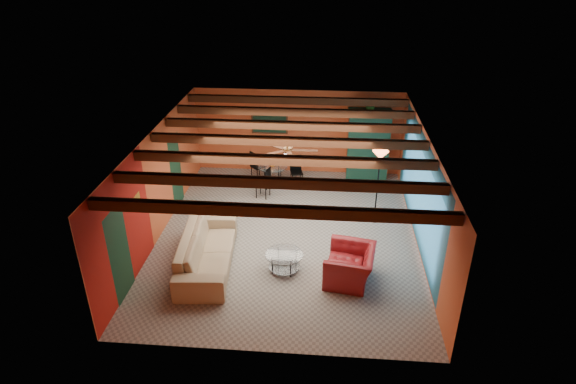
# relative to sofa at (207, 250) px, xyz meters

# --- Properties ---
(room) EXTENTS (6.52, 8.01, 2.71)m
(room) POSITION_rel_sofa_xyz_m (1.73, 1.54, 1.95)
(room) COLOR gray
(room) RESTS_ON ground
(sofa) EXTENTS (1.33, 2.90, 0.82)m
(sofa) POSITION_rel_sofa_xyz_m (0.00, 0.00, 0.00)
(sofa) COLOR tan
(sofa) RESTS_ON ground
(armchair) EXTENTS (1.21, 1.33, 0.76)m
(armchair) POSITION_rel_sofa_xyz_m (3.25, -0.28, -0.03)
(armchair) COLOR maroon
(armchair) RESTS_ON ground
(coffee_table) EXTENTS (1.03, 1.03, 0.44)m
(coffee_table) POSITION_rel_sofa_xyz_m (1.78, -0.04, -0.19)
(coffee_table) COLOR silver
(coffee_table) RESTS_ON ground
(dining_table) EXTENTS (2.17, 2.17, 0.93)m
(dining_table) POSITION_rel_sofa_xyz_m (1.04, 4.22, 0.05)
(dining_table) COLOR white
(dining_table) RESTS_ON ground
(armoire) EXTENTS (1.25, 0.66, 2.15)m
(armoire) POSITION_rel_sofa_xyz_m (3.93, 5.13, 0.67)
(armoire) COLOR brown
(armoire) RESTS_ON ground
(floor_lamp) EXTENTS (0.45, 0.45, 2.02)m
(floor_lamp) POSITION_rel_sofa_xyz_m (4.01, 2.41, 0.60)
(floor_lamp) COLOR black
(floor_lamp) RESTS_ON ground
(ceiling_fan) EXTENTS (1.50, 1.50, 0.44)m
(ceiling_fan) POSITION_rel_sofa_xyz_m (1.73, 1.43, 1.95)
(ceiling_fan) COLOR #472614
(ceiling_fan) RESTS_ON ceiling
(painting) EXTENTS (1.05, 0.03, 0.65)m
(painting) POSITION_rel_sofa_xyz_m (0.83, 5.39, 1.24)
(painting) COLOR black
(painting) RESTS_ON wall_back
(potted_plant) EXTENTS (0.56, 0.52, 0.50)m
(potted_plant) POSITION_rel_sofa_xyz_m (3.93, 5.13, 1.99)
(potted_plant) COLOR #26661E
(potted_plant) RESTS_ON armoire
(vase) EXTENTS (0.25, 0.25, 0.20)m
(vase) POSITION_rel_sofa_xyz_m (1.04, 4.22, 0.62)
(vase) COLOR orange
(vase) RESTS_ON dining_table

